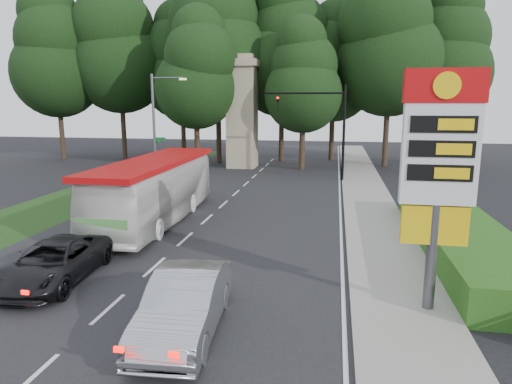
% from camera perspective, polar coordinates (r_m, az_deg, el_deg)
% --- Properties ---
extents(ground, '(120.00, 120.00, 0.00)m').
position_cam_1_polar(ground, '(14.06, -18.94, -14.61)').
color(ground, black).
rests_on(ground, ground).
extents(road_surface, '(14.00, 80.00, 0.02)m').
position_cam_1_polar(road_surface, '(24.61, -5.51, -2.86)').
color(road_surface, black).
rests_on(road_surface, ground).
extents(sidewalk_right, '(3.00, 80.00, 0.12)m').
position_cam_1_polar(sidewalk_right, '(23.84, 14.64, -3.52)').
color(sidewalk_right, gray).
rests_on(sidewalk_right, ground).
extents(grass_verge_left, '(5.00, 50.00, 0.02)m').
position_cam_1_polar(grass_verge_left, '(33.61, -18.55, 0.41)').
color(grass_verge_left, '#193814').
rests_on(grass_verge_left, ground).
extents(hedge, '(3.00, 14.00, 1.20)m').
position_cam_1_polar(hedge, '(20.40, 24.06, -5.08)').
color(hedge, '#255115').
rests_on(hedge, ground).
extents(gas_station_pylon, '(2.10, 0.45, 6.85)m').
position_cam_1_polar(gas_station_pylon, '(13.38, 21.94, 3.82)').
color(gas_station_pylon, '#59595E').
rests_on(gas_station_pylon, ground).
extents(traffic_signal_mast, '(6.10, 0.35, 7.20)m').
position_cam_1_polar(traffic_signal_mast, '(35.03, 8.80, 8.97)').
color(traffic_signal_mast, black).
rests_on(traffic_signal_mast, ground).
extents(streetlight_signs, '(2.75, 0.98, 8.00)m').
position_cam_1_polar(streetlight_signs, '(35.65, -12.33, 8.51)').
color(streetlight_signs, '#59595E').
rests_on(streetlight_signs, ground).
extents(monument, '(3.00, 3.00, 10.05)m').
position_cam_1_polar(monument, '(41.86, -1.73, 10.04)').
color(monument, gray).
rests_on(monument, ground).
extents(tree_far_west, '(8.96, 8.96, 17.60)m').
position_cam_1_polar(tree_far_west, '(52.58, -23.79, 15.46)').
color(tree_far_west, '#2D2116').
rests_on(tree_far_west, ground).
extents(tree_west_mid, '(9.80, 9.80, 19.25)m').
position_cam_1_polar(tree_west_mid, '(51.48, -16.76, 17.16)').
color(tree_west_mid, '#2D2116').
rests_on(tree_west_mid, ground).
extents(tree_west_near, '(8.40, 8.40, 16.50)m').
position_cam_1_polar(tree_west_near, '(50.88, -9.32, 15.65)').
color(tree_west_near, '#2D2116').
rests_on(tree_west_near, ground).
extents(tree_center_left, '(10.08, 10.08, 19.80)m').
position_cam_1_polar(tree_center_left, '(45.85, -4.88, 18.78)').
color(tree_center_left, '#2D2116').
rests_on(tree_center_left, ground).
extents(tree_center_right, '(9.24, 9.24, 18.15)m').
position_cam_1_polar(tree_center_right, '(46.59, 3.31, 17.44)').
color(tree_center_right, '#2D2116').
rests_on(tree_center_right, ground).
extents(tree_east_near, '(8.12, 8.12, 15.95)m').
position_cam_1_polar(tree_east_near, '(48.14, 9.72, 15.50)').
color(tree_east_near, '#2D2116').
rests_on(tree_east_near, ground).
extents(tree_east_mid, '(9.52, 9.52, 18.70)m').
position_cam_1_polar(tree_east_mid, '(44.56, 16.53, 17.73)').
color(tree_east_mid, '#2D2116').
rests_on(tree_east_mid, ground).
extents(tree_far_east, '(8.68, 8.68, 17.05)m').
position_cam_1_polar(tree_far_east, '(47.19, 22.45, 15.74)').
color(tree_far_east, '#2D2116').
rests_on(tree_far_east, ground).
extents(tree_monument_left, '(7.28, 7.28, 14.30)m').
position_cam_1_polar(tree_monument_left, '(41.96, -7.59, 14.83)').
color(tree_monument_left, '#2D2116').
rests_on(tree_monument_left, ground).
extents(tree_monument_right, '(6.72, 6.72, 13.20)m').
position_cam_1_polar(tree_monument_right, '(40.65, 5.95, 14.05)').
color(tree_monument_right, '#2D2116').
rests_on(tree_monument_right, ground).
extents(transit_bus, '(2.93, 11.46, 3.18)m').
position_cam_1_polar(transit_bus, '(23.37, -12.44, 0.13)').
color(transit_bus, white).
rests_on(transit_bus, ground).
extents(sedan_silver, '(2.05, 5.03, 1.62)m').
position_cam_1_polar(sedan_silver, '(12.37, -8.87, -13.64)').
color(sedan_silver, '#A4A7AB').
rests_on(sedan_silver, ground).
extents(suv_charcoal, '(2.70, 5.17, 1.39)m').
position_cam_1_polar(suv_charcoal, '(16.92, -23.96, -8.00)').
color(suv_charcoal, black).
rests_on(suv_charcoal, ground).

